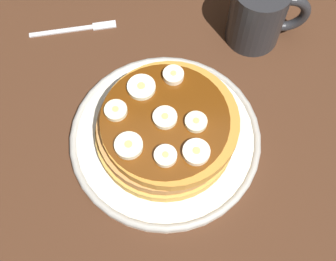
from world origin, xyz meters
TOP-DOWN VIEW (x-y plane):
  - ground_plane at (0.00, 0.00)cm, footprint 140.00×140.00cm
  - plate at (0.00, 0.00)cm, footprint 24.85×24.85cm
  - pancake_stack at (0.26, 0.17)cm, footprint 17.74×17.76cm
  - banana_slice_0 at (-0.06, 0.39)cm, footprint 2.95×2.95cm
  - banana_slice_1 at (0.28, -4.93)cm, footprint 2.66×2.66cm
  - banana_slice_2 at (3.53, -4.52)cm, footprint 3.19×3.19cm
  - banana_slice_3 at (-5.87, 1.05)cm, footprint 2.77×2.77cm
  - banana_slice_4 at (3.67, -0.64)cm, footprint 2.68×2.68cm
  - banana_slice_5 at (-2.85, 4.27)cm, footprint 3.51×3.51cm
  - banana_slice_6 at (-4.22, -3.59)cm, footprint 3.31×3.31cm
  - banana_slice_7 at (1.12, 5.90)cm, footprint 2.64×2.64cm
  - coffee_mug at (13.41, 17.02)cm, footprint 11.41×7.83cm
  - fork at (-12.81, 18.60)cm, footprint 13.00×2.98cm

SIDE VIEW (x-z plane):
  - ground_plane at x=0.00cm, z-range -3.00..0.00cm
  - fork at x=-12.81cm, z-range 0.00..0.50cm
  - plate at x=0.00cm, z-range 0.07..1.78cm
  - pancake_stack at x=0.26cm, z-range 1.37..6.23cm
  - coffee_mug at x=13.41cm, z-range 0.14..9.72cm
  - banana_slice_5 at x=-2.85cm, z-range 6.09..6.96cm
  - banana_slice_4 at x=3.67cm, z-range 6.09..6.99cm
  - banana_slice_3 at x=-5.87cm, z-range 6.09..7.00cm
  - banana_slice_0 at x=-0.06cm, z-range 6.09..7.00cm
  - banana_slice_1 at x=0.28cm, z-range 6.09..7.07cm
  - banana_slice_6 at x=-4.22cm, z-range 6.09..7.10cm
  - banana_slice_2 at x=3.53cm, z-range 6.09..7.12cm
  - banana_slice_7 at x=1.12cm, z-range 6.09..7.14cm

